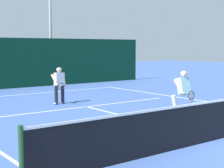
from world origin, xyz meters
TOP-DOWN VIEW (x-y plane):
  - ground_plane at (0.00, 0.00)m, footprint 80.00×80.00m
  - court_line_baseline_far at (0.00, 11.39)m, footprint 9.95×0.10m
  - court_line_service at (0.00, 6.34)m, footprint 8.11×0.10m
  - court_line_centre at (0.00, 3.20)m, footprint 0.10×6.40m
  - tennis_net at (0.00, 0.00)m, footprint 10.90×0.09m
  - player_near at (1.44, 2.53)m, footprint 1.08×0.84m
  - player_far at (-0.53, 7.58)m, footprint 0.72×0.85m
  - back_fence_windscreen at (0.00, 14.37)m, footprint 18.87×0.12m
  - light_pole at (3.26, 15.63)m, footprint 0.55×0.44m

SIDE VIEW (x-z plane):
  - ground_plane at x=0.00m, z-range 0.00..0.00m
  - court_line_baseline_far at x=0.00m, z-range 0.00..0.01m
  - court_line_service at x=0.00m, z-range 0.00..0.01m
  - court_line_centre at x=0.00m, z-range 0.00..0.01m
  - tennis_net at x=0.00m, z-range -0.01..1.07m
  - player_far at x=-0.53m, z-range 0.07..1.61m
  - player_near at x=1.44m, z-range 0.08..1.67m
  - back_fence_windscreen at x=0.00m, z-range 0.00..2.91m
  - light_pole at x=3.26m, z-range 0.83..7.75m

